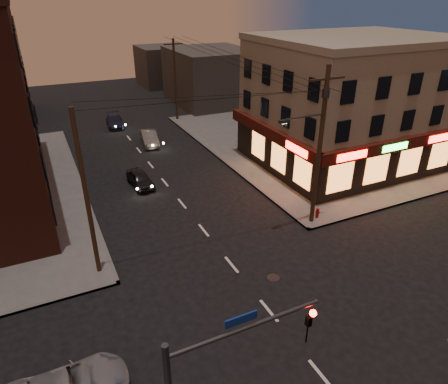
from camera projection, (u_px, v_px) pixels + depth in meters
ground at (269, 311)px, 19.15m from camera, size 120.00×120.00×0.00m
sidewalk_ne at (322, 138)px, 41.37m from camera, size 24.00×28.00×0.15m
pizza_building at (350, 102)px, 33.71m from camera, size 15.85×12.85×10.50m
bg_building_ne_a at (212, 76)px, 53.58m from camera, size 10.00×12.00×7.00m
bg_building_ne_b at (165, 66)px, 64.30m from camera, size 8.00×8.00×6.00m
utility_pole_main at (319, 140)px, 23.81m from camera, size 4.20×0.44×10.00m
utility_pole_far at (175, 80)px, 45.45m from camera, size 0.26×0.26×9.00m
utility_pole_west at (87, 197)px, 19.66m from camera, size 0.24×0.24×9.00m
sedan_near at (140, 179)px, 31.15m from camera, size 1.69×3.67×1.22m
sedan_mid at (149, 138)px, 39.65m from camera, size 1.95×4.25×1.35m
sedan_far at (115, 121)px, 45.01m from camera, size 2.17×4.42×1.24m
fire_hydrant at (317, 212)px, 26.60m from camera, size 0.32×0.32×0.69m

